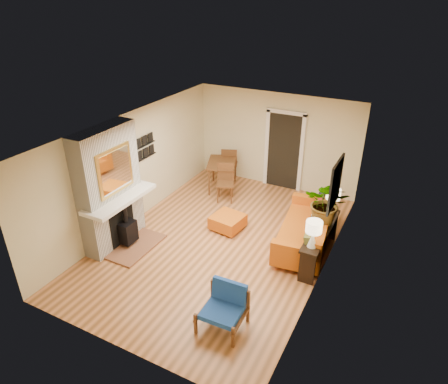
{
  "coord_description": "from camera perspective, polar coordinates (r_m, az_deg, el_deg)",
  "views": [
    {
      "loc": [
        3.43,
        -6.41,
        5.02
      ],
      "look_at": [
        0.0,
        0.2,
        1.15
      ],
      "focal_mm": 32.0,
      "sensor_mm": 36.0,
      "label": 1
    }
  ],
  "objects": [
    {
      "name": "ottoman",
      "position": [
        9.19,
        0.53,
        -4.22
      ],
      "size": [
        0.75,
        0.75,
        0.34
      ],
      "color": "silver",
      "rests_on": "ground"
    },
    {
      "name": "houseplant",
      "position": [
        8.15,
        14.49,
        -1.51
      ],
      "size": [
        0.9,
        0.8,
        0.93
      ],
      "primitive_type": "imported",
      "rotation": [
        0.0,
        0.0,
        0.09
      ],
      "color": "#1E5919",
      "rests_on": "console_table"
    },
    {
      "name": "room_shell",
      "position": [
        10.2,
        9.4,
        5.33
      ],
      "size": [
        6.5,
        6.5,
        6.5
      ],
      "color": "#D58752",
      "rests_on": "ground"
    },
    {
      "name": "blue_chair",
      "position": [
        6.74,
        0.12,
        -15.78
      ],
      "size": [
        0.73,
        0.72,
        0.74
      ],
      "color": "brown",
      "rests_on": "ground"
    },
    {
      "name": "lamp_far",
      "position": [
        8.66,
        15.3,
        -0.8
      ],
      "size": [
        0.3,
        0.3,
        0.54
      ],
      "color": "white",
      "rests_on": "console_table"
    },
    {
      "name": "sofa",
      "position": [
        8.72,
        12.05,
        -5.28
      ],
      "size": [
        1.24,
        2.36,
        0.89
      ],
      "color": "silver",
      "rests_on": "ground"
    },
    {
      "name": "dining_table",
      "position": [
        10.82,
        0.08,
        3.54
      ],
      "size": [
        1.21,
        1.82,
        0.97
      ],
      "color": "brown",
      "rests_on": "ground"
    },
    {
      "name": "fireplace",
      "position": [
        8.55,
        -15.82,
        0.1
      ],
      "size": [
        1.09,
        1.68,
        2.6
      ],
      "color": "white",
      "rests_on": "ground"
    },
    {
      "name": "console_table",
      "position": [
        8.25,
        13.62,
        -6.01
      ],
      "size": [
        0.34,
        1.85,
        0.72
      ],
      "color": "black",
      "rests_on": "ground"
    },
    {
      "name": "lamp_near",
      "position": [
        7.43,
        12.67,
        -5.46
      ],
      "size": [
        0.3,
        0.3,
        0.54
      ],
      "color": "white",
      "rests_on": "console_table"
    }
  ]
}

